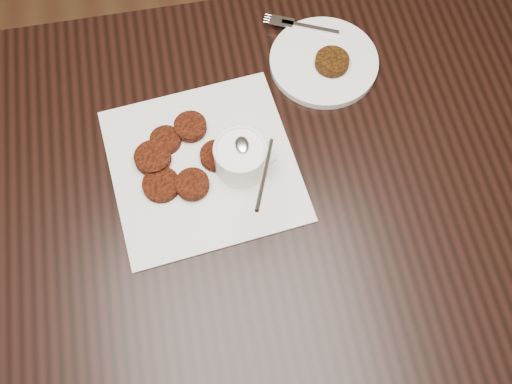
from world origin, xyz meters
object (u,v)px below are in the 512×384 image
Objects in this scene: napkin at (203,165)px; plate_with_patty at (324,59)px; table at (248,288)px; sauce_ramekin at (240,148)px.

napkin is 0.31m from plate_with_patty.
table is 0.53m from plate_with_patty.
napkin is 2.49× the size of sauce_ramekin.
sauce_ramekin is at bearing -135.65° from plate_with_patty.
plate_with_patty is at bearing 55.46° from table.
plate_with_patty is (0.25, 0.17, 0.01)m from napkin.
napkin is 0.09m from sauce_ramekin.
table is 4.90× the size of napkin.
sauce_ramekin is (0.06, -0.01, 0.06)m from napkin.
sauce_ramekin reaches higher than napkin.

